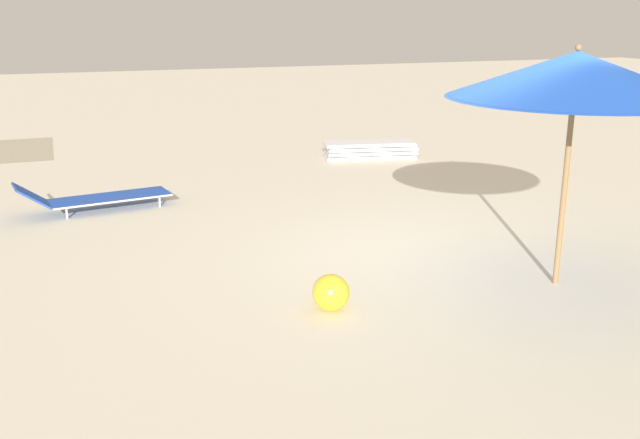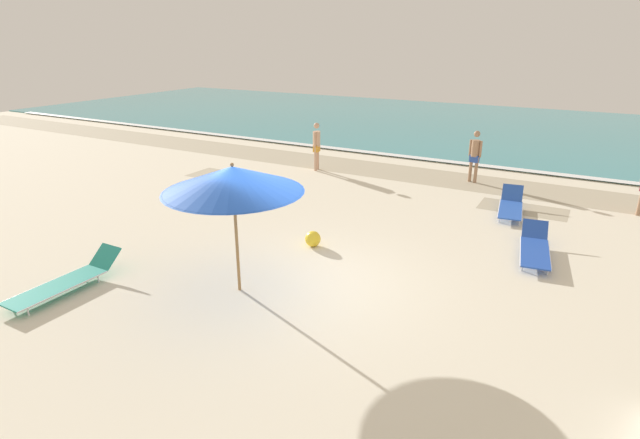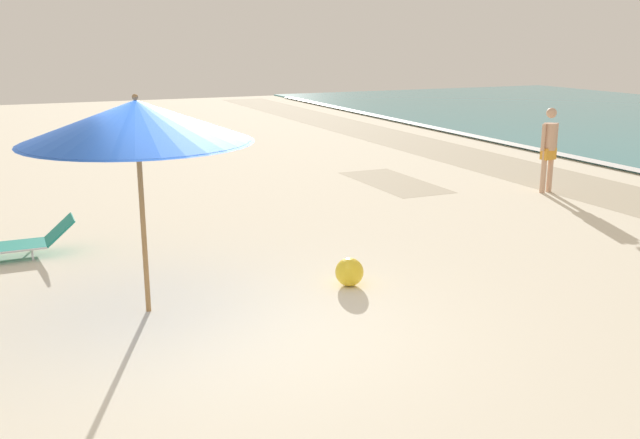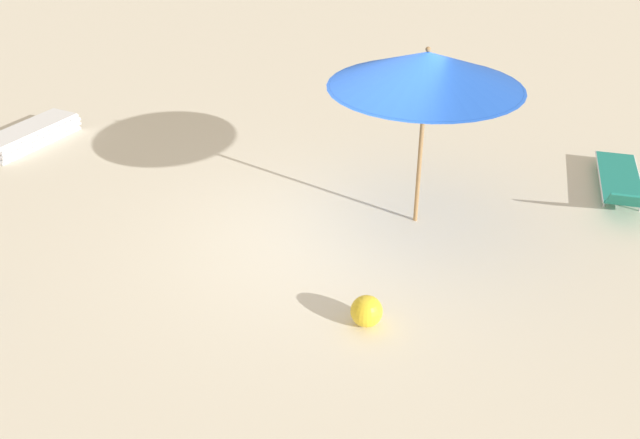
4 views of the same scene
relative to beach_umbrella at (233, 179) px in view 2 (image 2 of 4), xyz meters
The scene contains 9 objects.
ground_plane 2.65m from the beach_umbrella, 38.42° to the left, with size 60.00×60.00×0.16m.
ocean_water 21.68m from the beach_umbrella, 87.41° to the left, with size 60.00×18.55×0.07m.
beach_umbrella is the anchor object (origin of this frame).
sun_lounger_under_umbrella 3.96m from the beach_umbrella, 150.40° to the right, with size 0.63×2.31×0.54m.
sun_lounger_beside_umbrella 8.57m from the beach_umbrella, 62.31° to the left, with size 0.88×2.13×0.58m.
sun_lounger_near_water_left 6.99m from the beach_umbrella, 43.29° to the left, with size 0.91×2.27×0.51m.
beachgoer_wading_adult 9.60m from the beach_umbrella, 110.46° to the left, with size 0.27×0.45×1.76m.
beachgoer_strolling_adult 10.42m from the beach_umbrella, 78.00° to the left, with size 0.44×0.27×1.76m.
beach_ball 3.32m from the beach_umbrella, 86.13° to the left, with size 0.38×0.38×0.38m.
Camera 2 is at (4.72, -7.65, 4.72)m, focal length 28.00 mm.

